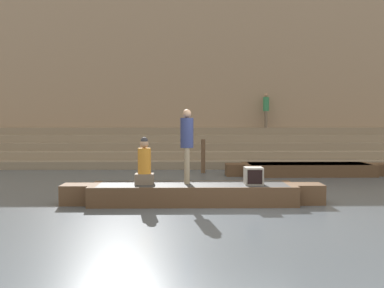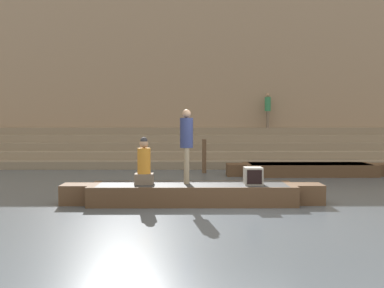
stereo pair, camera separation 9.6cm
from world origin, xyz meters
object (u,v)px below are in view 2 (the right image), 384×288
Objects in this scene: person_rowing at (144,165)px; mooring_post at (204,156)px; person_standing at (187,140)px; rowboat_main at (192,193)px; person_on_steps at (268,108)px; tv_set at (253,176)px; moored_boat_shore at (309,169)px.

person_rowing is 0.89× the size of mooring_post.
rowboat_main is at bearing -57.21° from person_standing.
person_on_steps is (4.87, 10.80, 1.64)m from person_rowing.
person_on_steps is at bearing 57.96° from person_standing.
person_on_steps reaches higher than rowboat_main.
mooring_post is (-0.96, 6.19, -0.04)m from tv_set.
tv_set is 6.12m from moored_boat_shore.
rowboat_main is 5.54× the size of person_rowing.
mooring_post is 6.01m from person_on_steps.
person_standing is 1.41× the size of mooring_post.
person_rowing reaches higher than rowboat_main.
rowboat_main is at bearing 14.89° from person_rowing.
rowboat_main is 1.35m from person_rowing.
moored_boat_shore is at bearing -11.44° from mooring_post.
person_rowing is 2.44× the size of tv_set.
rowboat_main is 6.15m from mooring_post.
tv_set is 11.28m from person_on_steps.
moored_boat_shore is 3.86m from mooring_post.
person_standing is at bearing 135.67° from rowboat_main.
moored_boat_shore is (4.40, 5.22, -1.29)m from person_standing.
moored_boat_shore is at bearing 52.12° from rowboat_main.
person_standing is at bearing 141.27° from person_on_steps.
person_rowing is 11.96m from person_on_steps.
rowboat_main reaches higher than moored_boat_shore.
rowboat_main is at bearing -130.49° from moored_boat_shore.
mooring_post is at bearing 85.99° from rowboat_main.
rowboat_main is 1.29m from person_standing.
moored_boat_shore is at bearing 60.16° from person_rowing.
rowboat_main is at bearing -94.63° from mooring_post.
person_standing is at bearing 169.31° from tv_set.
mooring_post is (0.50, 6.12, 0.39)m from rowboat_main.
person_standing reaches higher than moored_boat_shore.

